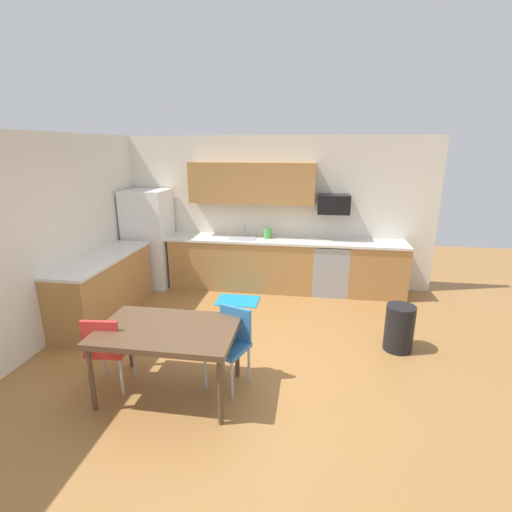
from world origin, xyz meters
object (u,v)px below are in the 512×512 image
(oven_range, at_px, (330,268))
(refrigerator, at_px, (149,238))
(microwave, at_px, (334,204))
(chair_far_side, at_px, (107,346))
(dining_table, at_px, (167,333))
(chair_near_table, at_px, (230,340))
(kettle, at_px, (268,234))
(trash_bin, at_px, (399,328))

(oven_range, bearing_deg, refrigerator, -178.61)
(refrigerator, relative_size, oven_range, 1.94)
(microwave, height_order, chair_far_side, microwave)
(refrigerator, xyz_separation_m, dining_table, (1.55, -3.07, -0.19))
(chair_near_table, bearing_deg, refrigerator, 127.57)
(dining_table, relative_size, kettle, 7.00)
(kettle, bearing_deg, oven_range, -2.54)
(refrigerator, height_order, oven_range, refrigerator)
(microwave, distance_m, trash_bin, 2.48)
(microwave, xyz_separation_m, trash_bin, (0.81, -1.97, -1.27))
(trash_bin, bearing_deg, chair_far_side, -157.69)
(chair_near_table, relative_size, kettle, 4.25)
(refrigerator, bearing_deg, kettle, 3.41)
(refrigerator, bearing_deg, microwave, 3.12)
(trash_bin, bearing_deg, oven_range, 113.34)
(trash_bin, distance_m, kettle, 2.82)
(dining_table, distance_m, kettle, 3.28)
(trash_bin, relative_size, kettle, 3.00)
(chair_near_table, distance_m, kettle, 2.96)
(kettle, bearing_deg, dining_table, -101.05)
(dining_table, distance_m, chair_near_table, 0.68)
(refrigerator, bearing_deg, trash_bin, -23.54)
(chair_near_table, xyz_separation_m, trash_bin, (1.97, 1.00, -0.20))
(kettle, bearing_deg, refrigerator, -176.59)
(oven_range, bearing_deg, microwave, 90.00)
(refrigerator, height_order, microwave, refrigerator)
(microwave, xyz_separation_m, chair_near_table, (-1.16, -2.97, -1.06))
(dining_table, bearing_deg, chair_near_table, 25.74)
(chair_near_table, bearing_deg, oven_range, 67.96)
(dining_table, xyz_separation_m, chair_far_side, (-0.66, -0.04, -0.19))
(chair_far_side, bearing_deg, microwave, 53.77)
(microwave, relative_size, trash_bin, 0.90)
(oven_range, relative_size, microwave, 1.69)
(refrigerator, distance_m, kettle, 2.19)
(dining_table, height_order, chair_near_table, chair_near_table)
(trash_bin, bearing_deg, refrigerator, 156.46)
(microwave, relative_size, chair_far_side, 0.64)
(refrigerator, distance_m, dining_table, 3.45)
(oven_range, xyz_separation_m, chair_far_side, (-2.41, -3.19, 0.05))
(dining_table, height_order, trash_bin, dining_table)
(oven_range, bearing_deg, chair_near_table, -112.04)
(chair_near_table, bearing_deg, kettle, 89.31)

